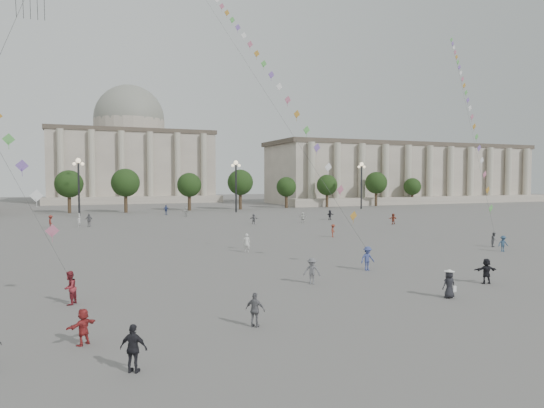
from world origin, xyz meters
name	(u,v)px	position (x,y,z in m)	size (l,w,h in m)	color
ground	(352,293)	(0.00, 0.00, 0.00)	(360.00, 360.00, 0.00)	#5F5C59
hall_east	(404,174)	(75.00, 93.89, 8.43)	(84.00, 26.22, 17.20)	gray
hall_central	(130,155)	(0.00, 129.22, 14.23)	(48.30, 34.30, 35.50)	gray
tree_row	(156,186)	(0.00, 78.00, 5.39)	(137.12, 5.12, 8.00)	#37281B
lamp_post_mid_west	(79,176)	(-15.00, 70.00, 7.35)	(2.00, 0.90, 10.65)	#262628
lamp_post_mid_east	(236,177)	(15.00, 70.00, 7.35)	(2.00, 0.90, 10.65)	#262628
lamp_post_far_east	(361,177)	(45.00, 70.00, 7.35)	(2.00, 0.90, 10.65)	#262628
person_crowd_0	(166,210)	(0.35, 68.00, 0.96)	(1.13, 0.47, 1.92)	#3A4982
person_crowd_3	(486,271)	(9.64, -0.96, 0.84)	(1.55, 0.49, 1.67)	black
person_crowd_4	(186,212)	(3.03, 62.72, 0.86)	(1.59, 0.51, 1.71)	#B9B9B4
person_crowd_6	(312,271)	(-1.06, 3.25, 0.86)	(1.11, 0.64, 1.72)	#5E5E63
person_crowd_7	(303,217)	(17.61, 43.66, 0.82)	(1.52, 0.49, 1.64)	silver
person_crowd_8	(333,231)	(12.73, 25.18, 0.77)	(0.99, 0.57, 1.53)	maroon
person_crowd_9	(330,215)	(24.08, 46.65, 0.82)	(1.53, 0.49, 1.65)	black
person_crowd_10	(79,218)	(-15.03, 56.49, 0.75)	(0.54, 0.36, 1.49)	beige
person_crowd_12	(254,219)	(9.62, 44.25, 0.78)	(1.45, 0.46, 1.56)	slate
person_crowd_13	(247,243)	(-0.60, 17.78, 0.89)	(0.65, 0.43, 1.79)	silver
person_crowd_14	(503,244)	(22.13, 9.15, 0.76)	(0.98, 0.56, 1.52)	navy
person_crowd_16	(89,220)	(-13.80, 49.24, 0.95)	(1.11, 0.46, 1.90)	slate
person_crowd_17	(51,222)	(-18.78, 48.81, 0.92)	(1.19, 0.69, 1.85)	maroon
person_crowd_18	(79,221)	(-15.10, 49.50, 0.82)	(0.60, 0.39, 1.63)	beige
person_crowd_19	(393,219)	(29.10, 35.99, 0.83)	(1.53, 0.49, 1.65)	brown
tourist_1	(134,348)	(-13.49, -7.44, 0.87)	(1.02, 0.43, 1.75)	black
tourist_2	(83,327)	(-15.13, -3.67, 0.77)	(1.42, 0.45, 1.53)	#A02B2C
tourist_3	(255,310)	(-7.67, -4.07, 0.81)	(0.95, 0.40, 1.62)	slate
kite_flyer_0	(70,288)	(-15.74, 3.50, 0.93)	(0.90, 0.70, 1.86)	maroon
kite_flyer_1	(368,258)	(4.93, 5.88, 0.91)	(1.18, 0.68, 1.82)	#3A4683
kite_flyer_2	(494,240)	(23.85, 11.86, 0.74)	(0.72, 0.56, 1.49)	#5C5D61
hat_person	(449,283)	(4.63, -3.09, 0.85)	(0.81, 0.60, 1.69)	black
dragon_kite	(29,1)	(-17.80, 8.89, 17.87)	(3.16, 6.92, 22.08)	#B22913
kite_train_mid	(227,19)	(2.85, 35.25, 27.17)	(4.68, 55.45, 73.68)	#3F3F3F
kite_train_east	(466,96)	(36.91, 29.83, 18.75)	(24.59, 33.03, 52.56)	#3F3F3F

